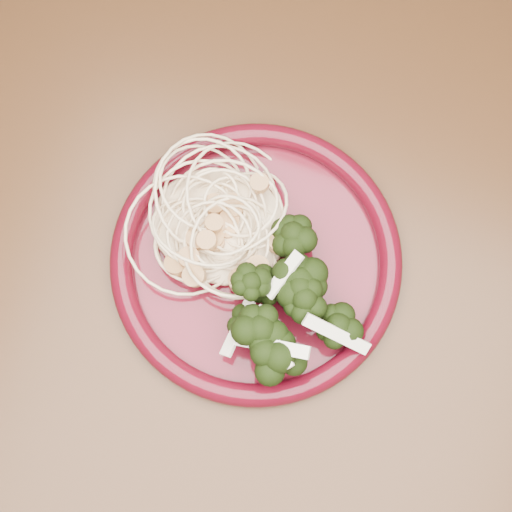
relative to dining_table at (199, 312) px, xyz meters
The scene contains 6 objects.
dining_table is the anchor object (origin of this frame).
dinner_plate 0.13m from the dining_table, 45.68° to the left, with size 0.33×0.33×0.02m.
spaghetti_pile 0.13m from the dining_table, 86.55° to the left, with size 0.12×0.11×0.03m, color beige.
scallop_cluster 0.16m from the dining_table, 86.55° to the left, with size 0.11×0.11×0.04m, color tan, non-canonical shape.
broccoli_pile 0.16m from the dining_table, 14.31° to the left, with size 0.09×0.15×0.05m, color black.
onion_garnish 0.19m from the dining_table, 14.31° to the left, with size 0.06×0.09×0.05m, color white, non-canonical shape.
Camera 1 is at (0.10, -0.10, 1.36)m, focal length 50.00 mm.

